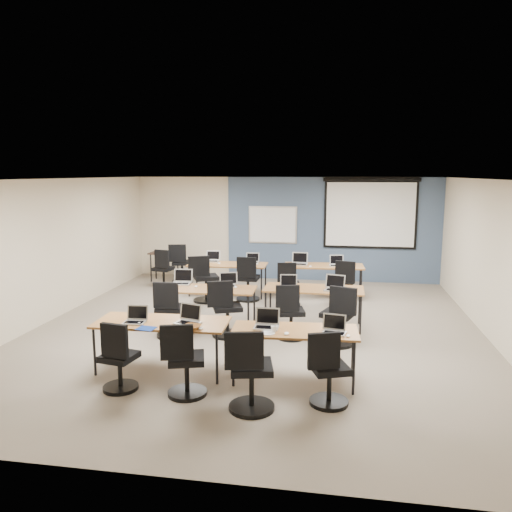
% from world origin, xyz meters
% --- Properties ---
extents(floor, '(8.00, 9.00, 0.02)m').
position_xyz_m(floor, '(0.00, 0.00, 0.00)').
color(floor, '#6B6354').
rests_on(floor, ground).
extents(ceiling, '(8.00, 9.00, 0.02)m').
position_xyz_m(ceiling, '(0.00, 0.00, 2.70)').
color(ceiling, white).
rests_on(ceiling, ground).
extents(wall_back, '(8.00, 0.04, 2.70)m').
position_xyz_m(wall_back, '(0.00, 4.50, 1.35)').
color(wall_back, beige).
rests_on(wall_back, ground).
extents(wall_front, '(8.00, 0.04, 2.70)m').
position_xyz_m(wall_front, '(0.00, -4.50, 1.35)').
color(wall_front, beige).
rests_on(wall_front, ground).
extents(wall_left, '(0.04, 9.00, 2.70)m').
position_xyz_m(wall_left, '(-4.00, 0.00, 1.35)').
color(wall_left, beige).
rests_on(wall_left, ground).
extents(wall_right, '(0.04, 9.00, 2.70)m').
position_xyz_m(wall_right, '(4.00, 0.00, 1.35)').
color(wall_right, beige).
rests_on(wall_right, ground).
extents(blue_accent_panel, '(5.50, 0.04, 2.70)m').
position_xyz_m(blue_accent_panel, '(1.25, 4.47, 1.35)').
color(blue_accent_panel, '#3D5977').
rests_on(blue_accent_panel, wall_back).
extents(whiteboard, '(1.28, 0.03, 0.98)m').
position_xyz_m(whiteboard, '(-0.30, 4.43, 1.45)').
color(whiteboard, silver).
rests_on(whiteboard, wall_back).
extents(projector_screen, '(2.40, 0.10, 1.82)m').
position_xyz_m(projector_screen, '(2.20, 4.41, 1.89)').
color(projector_screen, black).
rests_on(projector_screen, wall_back).
extents(training_table_front_left, '(1.88, 0.78, 0.73)m').
position_xyz_m(training_table_front_left, '(-1.01, -2.06, 0.69)').
color(training_table_front_left, brown).
rests_on(training_table_front_left, floor).
extents(training_table_front_right, '(1.69, 0.70, 0.73)m').
position_xyz_m(training_table_front_right, '(0.88, -2.12, 0.68)').
color(training_table_front_right, '#8E613F').
rests_on(training_table_front_right, floor).
extents(training_table_mid_left, '(1.76, 0.73, 0.73)m').
position_xyz_m(training_table_mid_left, '(-0.91, 0.04, 0.68)').
color(training_table_mid_left, '#A8723A').
rests_on(training_table_mid_left, floor).
extents(training_table_mid_right, '(1.80, 0.75, 0.73)m').
position_xyz_m(training_table_mid_right, '(1.01, 0.38, 0.69)').
color(training_table_mid_right, olive).
rests_on(training_table_mid_right, floor).
extents(training_table_back_left, '(1.80, 0.75, 0.73)m').
position_xyz_m(training_table_back_left, '(-1.09, 2.51, 0.69)').
color(training_table_back_left, brown).
rests_on(training_table_back_left, floor).
extents(training_table_back_right, '(1.79, 0.75, 0.73)m').
position_xyz_m(training_table_back_right, '(1.11, 2.70, 0.68)').
color(training_table_back_right, '#955B35').
rests_on(training_table_back_right, floor).
extents(laptop_0, '(0.30, 0.26, 0.23)m').
position_xyz_m(laptop_0, '(-1.35, -2.17, 0.79)').
color(laptop_0, '#BEBEBE').
rests_on(laptop_0, training_table_front_left).
extents(mouse_0, '(0.07, 0.10, 0.03)m').
position_xyz_m(mouse_0, '(-1.27, -2.24, 0.74)').
color(mouse_0, white).
rests_on(mouse_0, training_table_front_left).
extents(task_chair_0, '(0.46, 0.46, 0.95)m').
position_xyz_m(task_chair_0, '(-1.33, -2.81, 0.39)').
color(task_chair_0, black).
rests_on(task_chair_0, floor).
extents(laptop_1, '(0.34, 0.29, 0.26)m').
position_xyz_m(laptop_1, '(-0.61, -2.06, 0.79)').
color(laptop_1, '#AAAAAA').
rests_on(laptop_1, training_table_front_left).
extents(mouse_1, '(0.07, 0.11, 0.04)m').
position_xyz_m(mouse_1, '(-0.37, -2.31, 0.74)').
color(mouse_1, white).
rests_on(mouse_1, training_table_front_left).
extents(task_chair_1, '(0.51, 0.50, 0.98)m').
position_xyz_m(task_chair_1, '(-0.44, -2.82, 0.41)').
color(task_chair_1, black).
rests_on(task_chair_1, floor).
extents(laptop_2, '(0.33, 0.28, 0.25)m').
position_xyz_m(laptop_2, '(0.50, -2.08, 0.79)').
color(laptop_2, silver).
rests_on(laptop_2, training_table_front_right).
extents(mouse_2, '(0.09, 0.12, 0.04)m').
position_xyz_m(mouse_2, '(0.80, -2.34, 0.74)').
color(mouse_2, white).
rests_on(mouse_2, training_table_front_right).
extents(task_chair_2, '(0.56, 0.56, 1.03)m').
position_xyz_m(task_chair_2, '(0.44, -3.08, 0.43)').
color(task_chair_2, black).
rests_on(task_chair_2, floor).
extents(laptop_3, '(0.31, 0.26, 0.23)m').
position_xyz_m(laptop_3, '(1.41, -2.17, 0.79)').
color(laptop_3, '#AEAEB6').
rests_on(laptop_3, training_table_front_right).
extents(mouse_3, '(0.06, 0.09, 0.03)m').
position_xyz_m(mouse_3, '(1.59, -2.30, 0.74)').
color(mouse_3, white).
rests_on(mouse_3, training_table_front_right).
extents(task_chair_3, '(0.50, 0.48, 0.97)m').
position_xyz_m(task_chair_3, '(1.35, -2.78, 0.40)').
color(task_chair_3, black).
rests_on(task_chair_3, floor).
extents(laptop_4, '(0.36, 0.30, 0.27)m').
position_xyz_m(laptop_4, '(-1.48, 0.33, 0.80)').
color(laptop_4, silver).
rests_on(laptop_4, training_table_mid_left).
extents(mouse_4, '(0.08, 0.10, 0.03)m').
position_xyz_m(mouse_4, '(-1.14, 0.10, 0.74)').
color(mouse_4, white).
rests_on(mouse_4, training_table_mid_left).
extents(task_chair_4, '(0.53, 0.53, 1.00)m').
position_xyz_m(task_chair_4, '(-1.39, -0.65, 0.42)').
color(task_chair_4, black).
rests_on(task_chair_4, floor).
extents(laptop_5, '(0.33, 0.28, 0.25)m').
position_xyz_m(laptop_5, '(-0.58, 0.25, 0.79)').
color(laptop_5, '#A9A8B5').
rests_on(laptop_5, training_table_mid_left).
extents(mouse_5, '(0.07, 0.10, 0.03)m').
position_xyz_m(mouse_5, '(-0.41, 0.17, 0.74)').
color(mouse_5, white).
rests_on(mouse_5, training_table_mid_left).
extents(task_chair_5, '(0.56, 0.54, 1.02)m').
position_xyz_m(task_chair_5, '(-0.45, -0.46, 0.42)').
color(task_chair_5, black).
rests_on(task_chair_5, floor).
extents(laptop_6, '(0.31, 0.26, 0.24)m').
position_xyz_m(laptop_6, '(0.54, 0.31, 0.79)').
color(laptop_6, silver).
rests_on(laptop_6, training_table_mid_right).
extents(mouse_6, '(0.09, 0.11, 0.03)m').
position_xyz_m(mouse_6, '(0.71, 0.02, 0.74)').
color(mouse_6, white).
rests_on(mouse_6, training_table_mid_right).
extents(task_chair_6, '(0.49, 0.49, 0.97)m').
position_xyz_m(task_chair_6, '(0.65, -0.39, 0.40)').
color(task_chair_6, black).
rests_on(task_chair_6, floor).
extents(laptop_7, '(0.36, 0.30, 0.27)m').
position_xyz_m(laptop_7, '(1.39, 0.27, 0.80)').
color(laptop_7, '#A7A7AB').
rests_on(laptop_7, training_table_mid_right).
extents(mouse_7, '(0.08, 0.11, 0.04)m').
position_xyz_m(mouse_7, '(1.71, 0.16, 0.74)').
color(mouse_7, white).
rests_on(mouse_7, training_table_mid_right).
extents(task_chair_7, '(0.57, 0.55, 1.02)m').
position_xyz_m(task_chair_7, '(1.47, -0.58, 0.42)').
color(task_chair_7, black).
rests_on(task_chair_7, floor).
extents(laptop_8, '(0.33, 0.28, 0.25)m').
position_xyz_m(laptop_8, '(-1.52, 2.77, 0.79)').
color(laptop_8, silver).
rests_on(laptop_8, training_table_back_left).
extents(mouse_8, '(0.08, 0.11, 0.03)m').
position_xyz_m(mouse_8, '(-1.29, 2.49, 0.74)').
color(mouse_8, white).
rests_on(mouse_8, training_table_back_left).
extents(task_chair_8, '(0.61, 0.57, 1.05)m').
position_xyz_m(task_chair_8, '(-1.45, 1.78, 0.44)').
color(task_chair_8, black).
rests_on(task_chair_8, floor).
extents(laptop_9, '(0.30, 0.26, 0.23)m').
position_xyz_m(laptop_9, '(-0.55, 2.71, 0.79)').
color(laptop_9, '#A7A7B0').
rests_on(laptop_9, training_table_back_left).
extents(mouse_9, '(0.07, 0.10, 0.03)m').
position_xyz_m(mouse_9, '(-0.40, 2.54, 0.74)').
color(mouse_9, white).
rests_on(mouse_9, training_table_back_left).
extents(task_chair_9, '(0.53, 0.53, 1.01)m').
position_xyz_m(task_chair_9, '(-0.53, 2.04, 0.42)').
color(task_chair_9, black).
rests_on(task_chair_9, floor).
extents(laptop_10, '(0.36, 0.30, 0.27)m').
position_xyz_m(laptop_10, '(0.56, 2.71, 0.80)').
color(laptop_10, silver).
rests_on(laptop_10, training_table_back_right).
extents(mouse_10, '(0.08, 0.10, 0.03)m').
position_xyz_m(mouse_10, '(0.82, 2.46, 0.74)').
color(mouse_10, white).
rests_on(mouse_10, training_table_back_right).
extents(task_chair_10, '(0.48, 0.48, 0.97)m').
position_xyz_m(task_chair_10, '(0.41, 1.71, 0.40)').
color(task_chair_10, black).
rests_on(task_chair_10, floor).
extents(laptop_11, '(0.31, 0.27, 0.24)m').
position_xyz_m(laptop_11, '(1.40, 2.68, 0.79)').
color(laptop_11, '#B2B2B5').
rests_on(laptop_11, training_table_back_right).
extents(mouse_11, '(0.06, 0.09, 0.03)m').
position_xyz_m(mouse_11, '(1.72, 2.49, 0.74)').
color(mouse_11, white).
rests_on(mouse_11, training_table_back_right).
extents(task_chair_11, '(0.53, 0.52, 1.00)m').
position_xyz_m(task_chair_11, '(1.54, 1.95, 0.41)').
color(task_chair_11, black).
rests_on(task_chair_11, floor).
extents(blue_mousepad, '(0.26, 0.23, 0.01)m').
position_xyz_m(blue_mousepad, '(-1.10, -2.41, 0.73)').
color(blue_mousepad, navy).
rests_on(blue_mousepad, training_table_front_left).
extents(snack_bowl, '(0.29, 0.29, 0.06)m').
position_xyz_m(snack_bowl, '(-0.48, -2.33, 0.76)').
color(snack_bowl, olive).
rests_on(snack_bowl, training_table_front_left).
extents(snack_plate, '(0.25, 0.25, 0.01)m').
position_xyz_m(snack_plate, '(0.55, -2.34, 0.74)').
color(snack_plate, white).
rests_on(snack_plate, training_table_front_right).
extents(coffee_cup, '(0.08, 0.08, 0.07)m').
position_xyz_m(coffee_cup, '(0.63, -2.29, 0.78)').
color(coffee_cup, silver).
rests_on(coffee_cup, snack_plate).
extents(utility_table, '(0.85, 0.47, 0.75)m').
position_xyz_m(utility_table, '(-3.01, 3.73, 0.65)').
color(utility_table, black).
rests_on(utility_table, floor).
extents(spare_chair_a, '(0.54, 0.54, 1.02)m').
position_xyz_m(spare_chair_a, '(-2.55, 3.54, 0.42)').
color(spare_chair_a, black).
rests_on(spare_chair_a, floor).
extents(spare_chair_b, '(0.48, 0.48, 0.96)m').
position_xyz_m(spare_chair_b, '(-2.83, 2.97, 0.39)').
color(spare_chair_b, black).
rests_on(spare_chair_b, floor).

